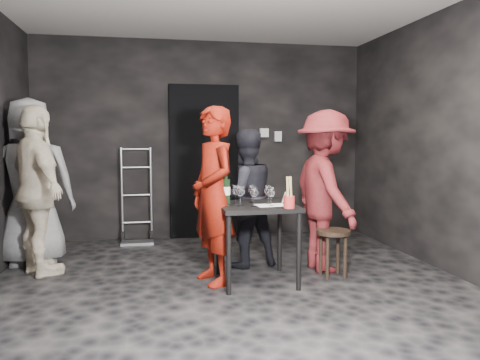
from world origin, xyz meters
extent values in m
cube|color=black|center=(0.00, 0.00, 0.00)|extent=(4.50, 5.00, 0.02)
cube|color=black|center=(0.00, 2.50, 1.35)|extent=(4.50, 0.04, 2.70)
cube|color=black|center=(0.00, -2.50, 1.35)|extent=(4.50, 0.04, 2.70)
cube|color=black|center=(2.25, 0.00, 1.35)|extent=(0.04, 5.00, 2.70)
cube|color=black|center=(0.00, 2.44, 1.05)|extent=(0.95, 0.10, 2.10)
cube|color=#B7B7B2|center=(0.85, 2.45, 1.45)|extent=(0.12, 0.06, 0.12)
cube|color=#B7B7B2|center=(1.05, 2.45, 1.40)|extent=(0.10, 0.06, 0.14)
cylinder|color=#B2B2B7|center=(-1.11, 2.29, 0.63)|extent=(0.03, 0.03, 1.25)
cylinder|color=#B2B2B7|center=(-0.73, 2.29, 0.63)|extent=(0.03, 0.03, 1.25)
cube|color=#B2B2B7|center=(-0.92, 2.16, 0.01)|extent=(0.42, 0.23, 0.03)
cylinder|color=black|center=(-1.11, 2.32, 0.08)|extent=(0.04, 0.16, 0.16)
cylinder|color=black|center=(-0.73, 2.32, 0.08)|extent=(0.04, 0.16, 0.16)
cube|color=black|center=(0.25, 0.30, 0.73)|extent=(0.72, 0.72, 0.04)
cylinder|color=black|center=(-0.07, -0.02, 0.35)|extent=(0.04, 0.04, 0.71)
cylinder|color=black|center=(0.57, -0.02, 0.35)|extent=(0.04, 0.04, 0.71)
cylinder|color=black|center=(-0.07, 0.62, 0.35)|extent=(0.04, 0.04, 0.71)
cylinder|color=black|center=(0.57, 0.62, 0.35)|extent=(0.04, 0.04, 0.71)
cylinder|color=black|center=(1.04, 0.32, 0.45)|extent=(0.34, 0.34, 0.04)
cylinder|color=black|center=(1.13, 0.41, 0.21)|extent=(0.04, 0.04, 0.41)
cylinder|color=black|center=(0.95, 0.41, 0.21)|extent=(0.04, 0.04, 0.41)
cylinder|color=black|center=(0.95, 0.23, 0.21)|extent=(0.04, 0.04, 0.41)
cylinder|color=black|center=(1.13, 0.23, 0.21)|extent=(0.04, 0.04, 0.41)
imported|color=maroon|center=(-0.15, 0.36, 0.94)|extent=(0.63, 0.79, 1.87)
imported|color=black|center=(0.26, 0.88, 0.72)|extent=(0.77, 0.53, 1.44)
imported|color=maroon|center=(1.04, 0.57, 0.92)|extent=(0.66, 1.24, 1.84)
imported|color=beige|center=(-1.84, 0.93, 0.97)|extent=(1.08, 1.25, 1.94)
imported|color=gray|center=(-2.00, 1.36, 1.08)|extent=(1.12, 0.69, 2.17)
cube|color=white|center=(0.37, 0.20, 0.75)|extent=(0.30, 0.21, 0.00)
cylinder|color=black|center=(-0.04, 0.33, 0.87)|extent=(0.08, 0.08, 0.24)
cylinder|color=black|center=(-0.04, 0.33, 1.04)|extent=(0.03, 0.03, 0.10)
cylinder|color=white|center=(-0.04, 0.33, 0.88)|extent=(0.08, 0.08, 0.08)
cylinder|color=red|center=(0.49, 0.01, 0.80)|extent=(0.10, 0.10, 0.11)
camera|label=1|loc=(-0.72, -3.98, 1.38)|focal=35.00mm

